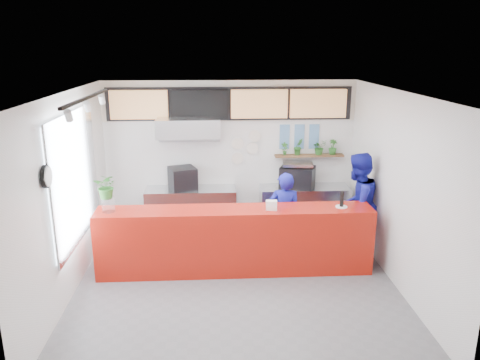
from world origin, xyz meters
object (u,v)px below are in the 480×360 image
(service_counter, at_px, (235,240))
(pepper_mill, at_px, (342,199))
(espresso_machine, at_px, (297,177))
(staff_right, at_px, (356,205))
(staff_center, at_px, (284,215))
(panini_oven, at_px, (183,178))

(service_counter, distance_m, pepper_mill, 1.88)
(espresso_machine, xyz_separation_m, staff_right, (0.83, -1.26, -0.17))
(staff_center, bearing_deg, espresso_machine, -102.03)
(staff_center, relative_size, pepper_mill, 6.22)
(espresso_machine, height_order, staff_right, staff_right)
(panini_oven, xyz_separation_m, staff_right, (3.12, -1.26, -0.18))
(service_counter, bearing_deg, panini_oven, 117.87)
(pepper_mill, bearing_deg, staff_right, 52.32)
(staff_right, bearing_deg, service_counter, -24.34)
(pepper_mill, bearing_deg, staff_center, 149.09)
(espresso_machine, height_order, staff_center, staff_center)
(service_counter, height_order, staff_right, staff_right)
(panini_oven, relative_size, staff_right, 0.26)
(panini_oven, xyz_separation_m, staff_center, (1.84, -1.30, -0.34))
(staff_right, bearing_deg, pepper_mill, 14.05)
(service_counter, distance_m, staff_right, 2.27)
(staff_center, distance_m, staff_right, 1.29)
(pepper_mill, bearing_deg, service_counter, 179.64)
(service_counter, relative_size, panini_oven, 9.25)
(panini_oven, bearing_deg, staff_right, -41.49)
(espresso_machine, bearing_deg, panini_oven, -158.70)
(service_counter, xyz_separation_m, espresso_machine, (1.34, 1.80, 0.56))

